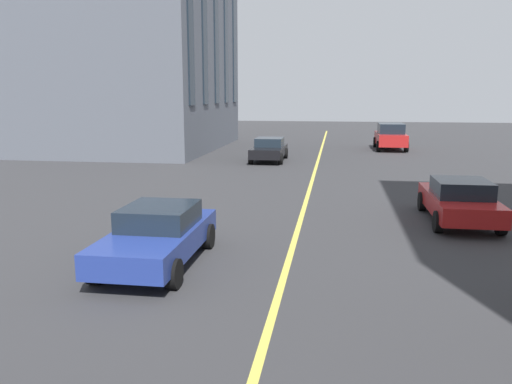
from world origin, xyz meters
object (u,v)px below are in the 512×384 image
car_blue_parked_b (158,235)px  car_red_mid (459,200)px  car_black_oncoming (269,149)px  car_red_parked_a (391,136)px

car_blue_parked_b → car_red_mid: size_ratio=1.00×
car_black_oncoming → car_red_parked_a: (7.69, -7.80, 0.27)m
car_red_parked_a → car_red_mid: bearing=-180.0°
car_black_oncoming → car_red_parked_a: car_red_parked_a is taller
car_blue_parked_b → car_red_parked_a: (27.04, -7.93, 0.27)m
car_red_parked_a → car_black_oncoming: bearing=134.6°
car_blue_parked_b → car_red_mid: same height
car_blue_parked_b → car_red_parked_a: 28.18m
car_red_mid → car_red_parked_a: 21.72m
car_red_mid → car_red_parked_a: bearing=0.0°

